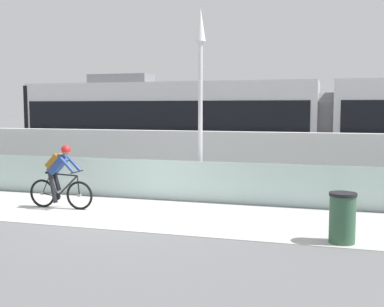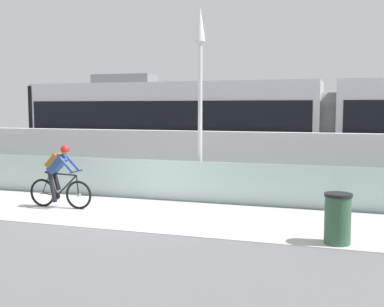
{
  "view_description": "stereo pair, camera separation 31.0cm",
  "coord_description": "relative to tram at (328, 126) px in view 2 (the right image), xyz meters",
  "views": [
    {
      "loc": [
        4.66,
        -10.45,
        2.54
      ],
      "look_at": [
        0.91,
        2.35,
        1.25
      ],
      "focal_mm": 44.78,
      "sensor_mm": 36.0,
      "label": 1
    },
    {
      "loc": [
        4.96,
        -10.36,
        2.54
      ],
      "look_at": [
        0.91,
        2.35,
        1.25
      ],
      "focal_mm": 44.78,
      "sensor_mm": 36.0,
      "label": 2
    }
  ],
  "objects": [
    {
      "name": "lamp_post_antenna",
      "position": [
        -3.22,
        -4.7,
        1.4
      ],
      "size": [
        0.28,
        0.28,
        5.2
      ],
      "color": "gray",
      "rests_on": "ground"
    },
    {
      "name": "ground_plane",
      "position": [
        -4.42,
        -6.85,
        -1.89
      ],
      "size": [
        200.0,
        200.0,
        0.0
      ],
      "primitive_type": "plane",
      "color": "slate"
    },
    {
      "name": "tram_rail_far",
      "position": [
        -4.42,
        0.72,
        -1.89
      ],
      "size": [
        32.0,
        0.08,
        0.01
      ],
      "primitive_type": "cube",
      "color": "#595654",
      "rests_on": "ground"
    },
    {
      "name": "concrete_barrier_wall",
      "position": [
        -4.42,
        -3.2,
        -0.98
      ],
      "size": [
        32.0,
        0.36,
        1.82
      ],
      "primitive_type": "cube",
      "color": "silver",
      "rests_on": "ground"
    },
    {
      "name": "trash_bin",
      "position": [
        0.47,
        -8.1,
        -1.41
      ],
      "size": [
        0.51,
        0.51,
        0.96
      ],
      "color": "#33593F",
      "rests_on": "ground"
    },
    {
      "name": "cyclist_on_bike",
      "position": [
        -6.27,
        -6.85,
        -1.09
      ],
      "size": [
        1.77,
        0.58,
        1.61
      ],
      "color": "black",
      "rests_on": "ground"
    },
    {
      "name": "glass_parapet",
      "position": [
        -4.42,
        -5.0,
        -1.35
      ],
      "size": [
        32.0,
        0.05,
        1.09
      ],
      "primitive_type": "cube",
      "color": "#ADC6C1",
      "rests_on": "ground"
    },
    {
      "name": "tram_rail_near",
      "position": [
        -4.42,
        -0.72,
        -1.89
      ],
      "size": [
        32.0,
        0.08,
        0.01
      ],
      "primitive_type": "cube",
      "color": "#595654",
      "rests_on": "ground"
    },
    {
      "name": "bike_path_deck",
      "position": [
        -4.42,
        -6.85,
        -1.89
      ],
      "size": [
        32.0,
        3.2,
        0.01
      ],
      "primitive_type": "cube",
      "color": "beige",
      "rests_on": "ground"
    },
    {
      "name": "tram",
      "position": [
        0.0,
        0.0,
        0.0
      ],
      "size": [
        22.56,
        2.54,
        3.81
      ],
      "color": "silver",
      "rests_on": "ground"
    }
  ]
}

